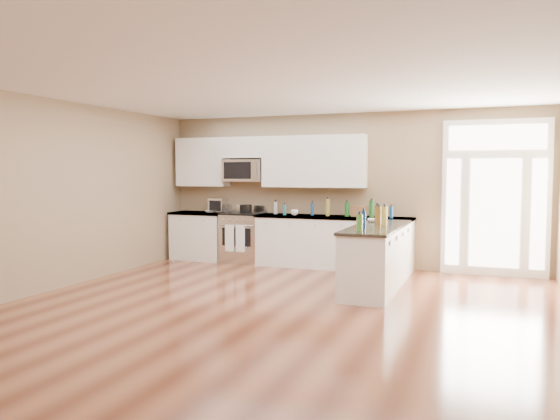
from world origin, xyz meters
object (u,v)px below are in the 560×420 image
Objects in this scene: peninsula_cabinet at (377,260)px; stockpot at (246,208)px; kitchen_range at (243,237)px; toaster_oven at (218,205)px.

peninsula_cabinet is 10.11× the size of stockpot.
toaster_oven reaches higher than kitchen_range.
peninsula_cabinet is at bearing -26.90° from kitchen_range.
stockpot is (0.07, -0.04, 0.56)m from kitchen_range.
toaster_oven is (-0.59, 0.09, 0.60)m from kitchen_range.
kitchen_range is at bearing 152.51° from stockpot.
kitchen_range is 3.39× the size of toaster_oven.
stockpot reaches higher than peninsula_cabinet.
stockpot is 0.67m from toaster_oven.
stockpot is at bearing -27.49° from kitchen_range.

